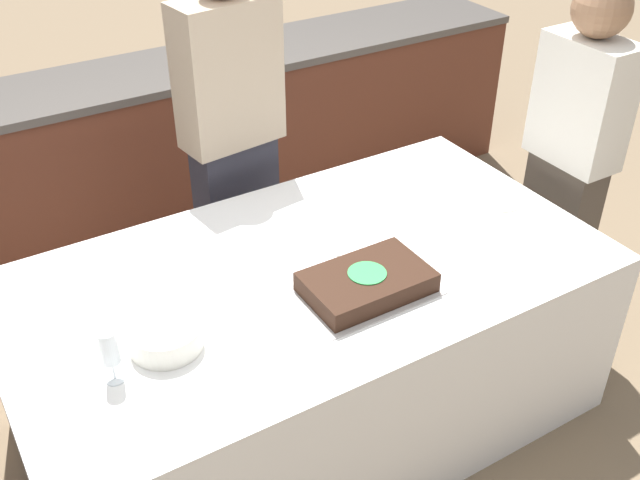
% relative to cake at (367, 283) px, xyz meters
% --- Properties ---
extents(ground_plane, '(14.00, 14.00, 0.00)m').
position_rel_cake_xyz_m(ground_plane, '(-0.10, 0.22, -0.78)').
color(ground_plane, '#7A664C').
extents(back_counter, '(4.40, 0.58, 0.92)m').
position_rel_cake_xyz_m(back_counter, '(-0.10, 1.87, -0.32)').
color(back_counter, '#5B2D1E').
rests_on(back_counter, ground_plane).
extents(dining_table, '(2.13, 1.16, 0.75)m').
position_rel_cake_xyz_m(dining_table, '(-0.10, 0.22, -0.41)').
color(dining_table, white).
rests_on(dining_table, ground_plane).
extents(cake, '(0.46, 0.31, 0.08)m').
position_rel_cake_xyz_m(cake, '(0.00, 0.00, 0.00)').
color(cake, '#B7B2AD').
rests_on(cake, dining_table).
extents(plate_stack, '(0.23, 0.23, 0.08)m').
position_rel_cake_xyz_m(plate_stack, '(-0.68, 0.09, 0.00)').
color(plate_stack, white).
rests_on(plate_stack, dining_table).
extents(wine_glass, '(0.06, 0.06, 0.18)m').
position_rel_cake_xyz_m(wine_glass, '(-0.86, 0.04, 0.08)').
color(wine_glass, white).
rests_on(wine_glass, dining_table).
extents(side_plate_near_cake, '(0.17, 0.17, 0.00)m').
position_rel_cake_xyz_m(side_plate_near_cake, '(0.10, 0.27, -0.03)').
color(side_plate_near_cake, white).
rests_on(side_plate_near_cake, dining_table).
extents(side_plate_right_edge, '(0.17, 0.17, 0.00)m').
position_rel_cake_xyz_m(side_plate_right_edge, '(0.80, 0.21, -0.03)').
color(side_plate_right_edge, white).
rests_on(side_plate_right_edge, dining_table).
extents(person_cutting_cake, '(0.44, 0.25, 1.67)m').
position_rel_cake_xyz_m(person_cutting_cake, '(-0.00, 1.02, 0.08)').
color(person_cutting_cake, '#282833').
rests_on(person_cutting_cake, ground_plane).
extents(person_seated_right, '(0.23, 0.37, 1.58)m').
position_rel_cake_xyz_m(person_seated_right, '(1.19, 0.22, 0.05)').
color(person_seated_right, '#4C4238').
rests_on(person_seated_right, ground_plane).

